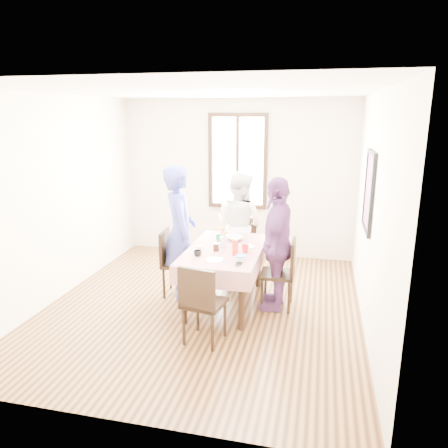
{
  "coord_description": "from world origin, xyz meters",
  "views": [
    {
      "loc": [
        1.42,
        -4.96,
        2.45
      ],
      "look_at": [
        0.25,
        0.1,
        1.1
      ],
      "focal_mm": 34.2,
      "sensor_mm": 36.0,
      "label": 1
    }
  ],
  "objects_px": {
    "dining_table": "(225,276)",
    "chair_near": "(204,303)",
    "chair_left": "(179,263)",
    "person_far": "(239,226)",
    "person_right": "(277,244)",
    "chair_far": "(239,248)",
    "chair_right": "(277,274)",
    "person_left": "(179,232)"
  },
  "relations": [
    {
      "from": "chair_right",
      "to": "chair_near",
      "type": "height_order",
      "value": "same"
    },
    {
      "from": "person_far",
      "to": "chair_far",
      "type": "bearing_deg",
      "value": -67.96
    },
    {
      "from": "dining_table",
      "to": "person_left",
      "type": "distance_m",
      "value": 0.86
    },
    {
      "from": "person_right",
      "to": "person_far",
      "type": "bearing_deg",
      "value": -143.08
    },
    {
      "from": "chair_right",
      "to": "dining_table",
      "type": "bearing_deg",
      "value": 93.71
    },
    {
      "from": "person_left",
      "to": "person_far",
      "type": "xyz_separation_m",
      "value": [
        0.66,
        0.84,
        -0.09
      ]
    },
    {
      "from": "dining_table",
      "to": "chair_far",
      "type": "xyz_separation_m",
      "value": [
        0.0,
        0.99,
        0.08
      ]
    },
    {
      "from": "person_left",
      "to": "person_right",
      "type": "bearing_deg",
      "value": -117.83
    },
    {
      "from": "dining_table",
      "to": "chair_left",
      "type": "xyz_separation_m",
      "value": [
        -0.68,
        0.14,
        0.08
      ]
    },
    {
      "from": "chair_right",
      "to": "person_left",
      "type": "relative_size",
      "value": 0.51
    },
    {
      "from": "chair_left",
      "to": "chair_far",
      "type": "height_order",
      "value": "same"
    },
    {
      "from": "chair_right",
      "to": "chair_near",
      "type": "relative_size",
      "value": 1.0
    },
    {
      "from": "person_far",
      "to": "chair_left",
      "type": "bearing_deg",
      "value": 72.99
    },
    {
      "from": "person_right",
      "to": "person_left",
      "type": "bearing_deg",
      "value": -92.46
    },
    {
      "from": "chair_right",
      "to": "person_far",
      "type": "height_order",
      "value": "person_far"
    },
    {
      "from": "chair_far",
      "to": "person_right",
      "type": "height_order",
      "value": "person_right"
    },
    {
      "from": "dining_table",
      "to": "person_right",
      "type": "relative_size",
      "value": 0.85
    },
    {
      "from": "chair_right",
      "to": "person_far",
      "type": "relative_size",
      "value": 0.56
    },
    {
      "from": "chair_left",
      "to": "chair_far",
      "type": "bearing_deg",
      "value": 137.0
    },
    {
      "from": "chair_far",
      "to": "person_left",
      "type": "xyz_separation_m",
      "value": [
        -0.66,
        -0.86,
        0.45
      ]
    },
    {
      "from": "chair_right",
      "to": "chair_near",
      "type": "xyz_separation_m",
      "value": [
        -0.68,
        -1.04,
        0.0
      ]
    },
    {
      "from": "person_right",
      "to": "dining_table",
      "type": "bearing_deg",
      "value": -84.68
    },
    {
      "from": "dining_table",
      "to": "chair_right",
      "type": "xyz_separation_m",
      "value": [
        0.68,
        0.05,
        0.08
      ]
    },
    {
      "from": "chair_left",
      "to": "person_far",
      "type": "bearing_deg",
      "value": 136.41
    },
    {
      "from": "chair_far",
      "to": "person_right",
      "type": "distance_m",
      "value": 1.22
    },
    {
      "from": "dining_table",
      "to": "chair_far",
      "type": "height_order",
      "value": "chair_far"
    },
    {
      "from": "person_left",
      "to": "person_right",
      "type": "relative_size",
      "value": 1.05
    },
    {
      "from": "person_left",
      "to": "chair_far",
      "type": "bearing_deg",
      "value": -61.64
    },
    {
      "from": "person_left",
      "to": "person_far",
      "type": "distance_m",
      "value": 1.07
    },
    {
      "from": "dining_table",
      "to": "chair_near",
      "type": "distance_m",
      "value": 1.0
    },
    {
      "from": "chair_near",
      "to": "chair_far",
      "type": "bearing_deg",
      "value": 99.91
    },
    {
      "from": "chair_right",
      "to": "chair_far",
      "type": "distance_m",
      "value": 1.17
    },
    {
      "from": "person_left",
      "to": "person_far",
      "type": "relative_size",
      "value": 1.11
    },
    {
      "from": "chair_left",
      "to": "person_far",
      "type": "distance_m",
      "value": 1.14
    },
    {
      "from": "chair_far",
      "to": "chair_left",
      "type": "bearing_deg",
      "value": 58.45
    },
    {
      "from": "chair_left",
      "to": "chair_near",
      "type": "relative_size",
      "value": 1.0
    },
    {
      "from": "chair_left",
      "to": "person_right",
      "type": "relative_size",
      "value": 0.53
    },
    {
      "from": "chair_near",
      "to": "person_left",
      "type": "xyz_separation_m",
      "value": [
        -0.66,
        1.13,
        0.45
      ]
    },
    {
      "from": "dining_table",
      "to": "person_right",
      "type": "bearing_deg",
      "value": 3.89
    },
    {
      "from": "chair_left",
      "to": "chair_right",
      "type": "relative_size",
      "value": 1.0
    },
    {
      "from": "dining_table",
      "to": "person_right",
      "type": "height_order",
      "value": "person_right"
    },
    {
      "from": "chair_near",
      "to": "person_left",
      "type": "distance_m",
      "value": 1.38
    }
  ]
}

